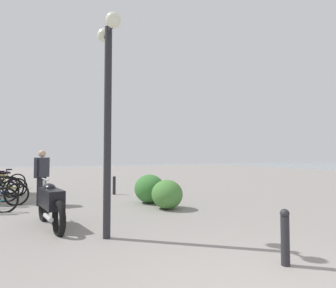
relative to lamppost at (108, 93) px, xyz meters
name	(u,v)px	position (x,y,z in m)	size (l,w,h in m)	color
lamppost	(108,93)	(0.00, 0.00, 0.00)	(0.98, 0.28, 4.14)	#232328
motorcycle	(51,203)	(1.36, 0.90, -2.24)	(2.16, 0.49, 1.06)	black
bicycle_yellow	(1,187)	(6.72, 2.31, -2.39)	(0.09, 1.77, 0.95)	black
bicycle_purple	(4,181)	(9.48, 2.43, -2.39)	(0.23, 1.77, 0.95)	black
pedestrian	(42,173)	(4.25, 1.00, -1.75)	(0.48, 0.46, 1.71)	black
bollard_near	(285,236)	(-2.37, -1.95, -2.33)	(0.13, 0.13, 0.79)	#232328
bollard_mid	(114,185)	(5.53, -1.65, -2.36)	(0.13, 0.13, 0.73)	#232328
shrub_low	(150,189)	(3.15, -2.18, -2.29)	(1.08, 0.97, 0.92)	#387533
shrub_round	(167,194)	(2.00, -2.25, -2.33)	(0.98, 0.89, 0.84)	#477F38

